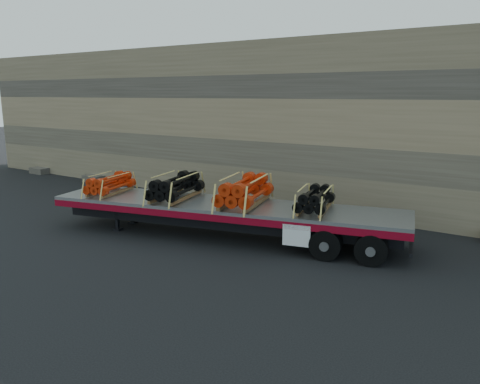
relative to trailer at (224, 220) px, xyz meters
The scene contains 7 objects.
ground 1.21m from the trailer, 15.95° to the right, with size 120.00×120.00×0.00m, color black.
rock_wall 6.93m from the trailer, 80.84° to the left, with size 44.00×3.00×7.00m, color #7A6B54.
trailer is the anchor object (origin of this frame).
bundle_front 4.59m from the trailer, 166.75° to the right, with size 0.96×1.92×0.68m, color red, non-canonical shape.
bundle_midfront 2.05m from the trailer, 166.75° to the right, with size 1.15×2.30×0.82m, color black, non-canonical shape.
bundle_midrear 1.29m from the trailer, 13.25° to the left, with size 1.26×2.51×0.89m, color red, non-canonical shape.
bundle_rear 3.23m from the trailer, 13.25° to the left, with size 0.97×1.94×0.69m, color black, non-canonical shape.
Camera 1 is at (7.89, -12.16, 4.81)m, focal length 35.00 mm.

